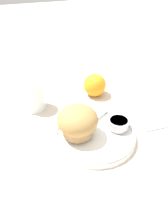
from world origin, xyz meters
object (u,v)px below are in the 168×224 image
(butter_knife, at_px, (91,122))
(orange_fruit, at_px, (95,85))
(muffin, at_px, (78,122))
(juice_glass, at_px, (33,95))

(butter_knife, relative_size, orange_fruit, 1.98)
(muffin, xyz_separation_m, juice_glass, (-0.09, 0.17, -0.01))
(muffin, distance_m, butter_knife, 0.07)
(muffin, bearing_deg, butter_knife, 36.65)
(orange_fruit, bearing_deg, juice_glass, -174.85)
(butter_knife, xyz_separation_m, orange_fruit, (0.06, 0.16, 0.01))
(butter_knife, height_order, orange_fruit, orange_fruit)
(orange_fruit, relative_size, juice_glass, 0.82)
(orange_fruit, distance_m, juice_glass, 0.20)
(butter_knife, bearing_deg, juice_glass, 99.91)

